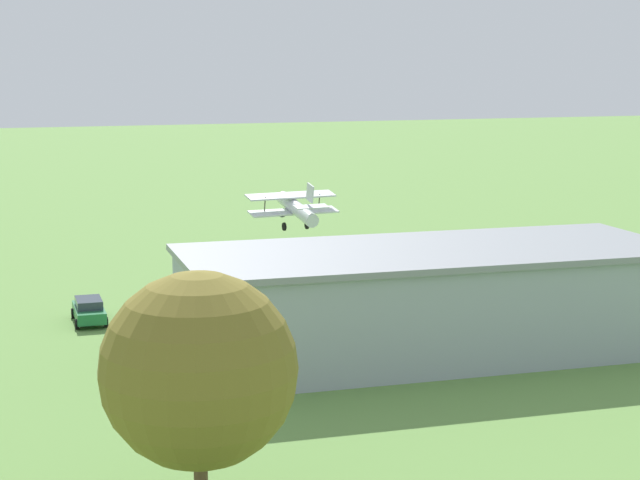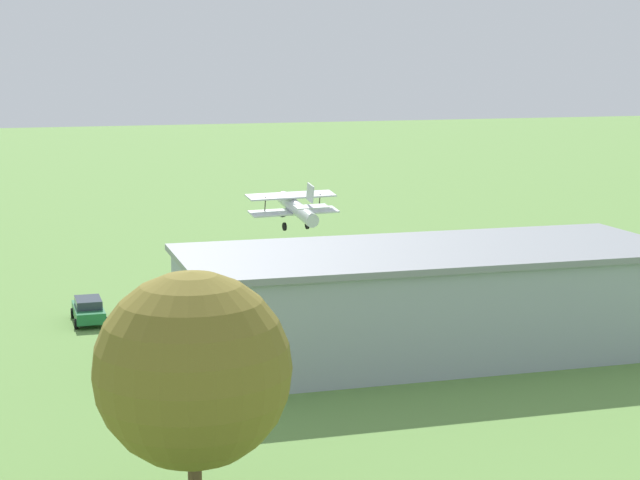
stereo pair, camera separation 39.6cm
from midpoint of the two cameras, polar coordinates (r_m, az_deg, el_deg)
name	(u,v)px [view 1 (the left image)]	position (r m, az deg, el deg)	size (l,w,h in m)	color
ground_plane	(318,261)	(88.43, -0.25, -1.14)	(400.00, 400.00, 0.00)	#608C42
hangar	(430,300)	(60.57, 5.78, -3.24)	(28.96, 13.07, 6.03)	#99A3AD
biplane	(296,208)	(81.06, -1.46, 1.76)	(7.29, 6.81, 3.92)	silver
car_red	(497,278)	(78.44, 9.38, -2.04)	(2.46, 4.18, 1.56)	red
car_yellow	(195,300)	(70.71, -6.90, -3.23)	(2.67, 4.40, 1.61)	gold
car_green	(89,310)	(69.07, -12.51, -3.71)	(2.16, 4.57, 1.56)	#1E6B38
person_watching_takeoff	(354,283)	(75.82, 1.69, -2.32)	(0.49, 0.49, 1.61)	orange
person_by_parked_cars	(387,277)	(78.03, 3.52, -2.02)	(0.54, 0.54, 1.56)	#3F3F47
person_beside_truck	(229,288)	(74.24, -5.08, -2.59)	(0.46, 0.46, 1.67)	#33723F
tree_behind_hangar_left	(199,370)	(36.97, -6.86, -7.00)	(6.92, 6.92, 9.35)	brown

